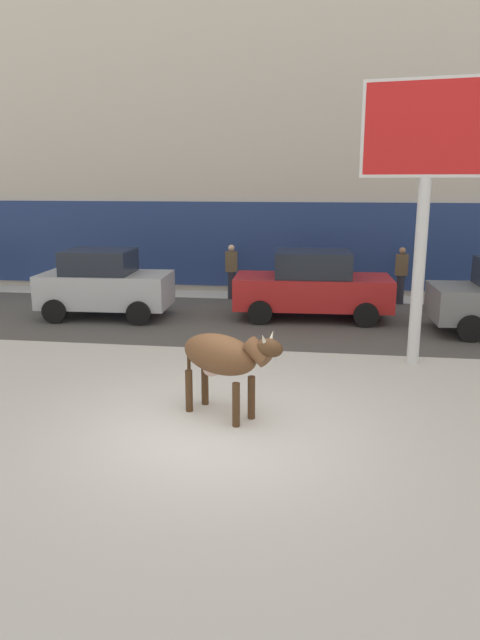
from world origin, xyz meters
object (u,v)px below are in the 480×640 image
at_px(car_silver_hatchback, 104,284).
at_px(car_red_sedan, 312,286).
at_px(billboard, 428,147).
at_px(pedestrian_far_left, 401,275).
at_px(pedestrian_near_billboard, 231,272).
at_px(cow_brown, 223,357).

xyz_separation_m(car_silver_hatchback, car_red_sedan, (5.65, 0.67, -0.02)).
xyz_separation_m(billboard, car_silver_hatchback, (-7.83, 3.09, -3.39)).
bearing_deg(pedestrian_far_left, car_silver_hatchback, -160.26).
bearing_deg(billboard, car_silver_hatchback, 158.45).
xyz_separation_m(billboard, pedestrian_near_billboard, (-4.77, 6.06, -3.43)).
height_order(billboard, pedestrian_far_left, billboard).
relative_size(cow_brown, billboard, 0.33).
distance_m(car_red_sedan, pedestrian_far_left, 3.48).
bearing_deg(cow_brown, car_silver_hatchback, 124.54).
xyz_separation_m(car_silver_hatchback, pedestrian_near_billboard, (3.06, 2.97, -0.05)).
distance_m(pedestrian_near_billboard, pedestrian_far_left, 5.21).
xyz_separation_m(billboard, pedestrian_far_left, (0.44, 6.06, -3.43)).
relative_size(car_red_sedan, pedestrian_near_billboard, 2.47).
relative_size(cow_brown, pedestrian_near_billboard, 1.07).
distance_m(cow_brown, pedestrian_near_billboard, 9.48).
height_order(car_silver_hatchback, pedestrian_near_billboard, car_silver_hatchback).
bearing_deg(car_silver_hatchback, billboard, -21.55).
distance_m(car_silver_hatchback, pedestrian_far_left, 8.79).
xyz_separation_m(car_red_sedan, pedestrian_far_left, (2.62, 2.30, -0.03)).
relative_size(billboard, car_red_sedan, 1.30).
bearing_deg(cow_brown, pedestrian_near_billboard, 98.24).
xyz_separation_m(cow_brown, billboard, (3.41, 3.32, 3.32)).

